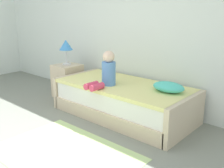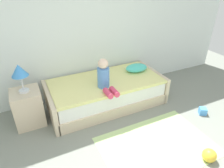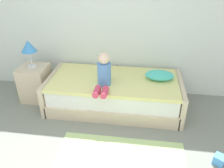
{
  "view_description": "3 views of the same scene",
  "coord_description": "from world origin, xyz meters",
  "views": [
    {
      "loc": [
        2.73,
        -0.88,
        1.54
      ],
      "look_at": [
        0.4,
        1.75,
        0.55
      ],
      "focal_mm": 41.57,
      "sensor_mm": 36.0,
      "label": 1
    },
    {
      "loc": [
        -0.86,
        -0.89,
        2.19
      ],
      "look_at": [
        0.4,
        1.75,
        0.55
      ],
      "focal_mm": 32.02,
      "sensor_mm": 36.0,
      "label": 2
    },
    {
      "loc": [
        0.8,
        -1.07,
        2.16
      ],
      "look_at": [
        0.4,
        1.75,
        0.55
      ],
      "focal_mm": 36.06,
      "sensor_mm": 36.0,
      "label": 3
    }
  ],
  "objects": [
    {
      "name": "child_figure",
      "position": [
        0.28,
        1.77,
        0.7
      ],
      "size": [
        0.2,
        0.51,
        0.5
      ],
      "color": "#598CD1",
      "rests_on": "bed"
    },
    {
      "name": "pillow",
      "position": [
        1.1,
        2.1,
        0.56
      ],
      "size": [
        0.44,
        0.3,
        0.13
      ],
      "primitive_type": "ellipsoid",
      "color": "#4CCCBC",
      "rests_on": "bed"
    },
    {
      "name": "area_rug",
      "position": [
        0.63,
        0.7,
        0.0
      ],
      "size": [
        1.6,
        1.1,
        0.01
      ],
      "primitive_type": "cube",
      "color": "#B2D189",
      "rests_on": "ground"
    },
    {
      "name": "nightstand",
      "position": [
        -0.95,
        2.04,
        0.3
      ],
      "size": [
        0.44,
        0.44,
        0.6
      ],
      "primitive_type": "cube",
      "color": "beige",
      "rests_on": "ground"
    },
    {
      "name": "bed",
      "position": [
        0.4,
        2.0,
        0.25
      ],
      "size": [
        2.11,
        1.0,
        0.5
      ],
      "color": "beige",
      "rests_on": "ground"
    },
    {
      "name": "table_lamp",
      "position": [
        -0.95,
        2.04,
        0.94
      ],
      "size": [
        0.24,
        0.24,
        0.45
      ],
      "color": "silver",
      "rests_on": "nightstand"
    },
    {
      "name": "wall_rear",
      "position": [
        0.0,
        2.6,
        1.45
      ],
      "size": [
        7.2,
        0.1,
        2.9
      ],
      "primitive_type": "cube",
      "color": "silver",
      "rests_on": "ground"
    }
  ]
}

